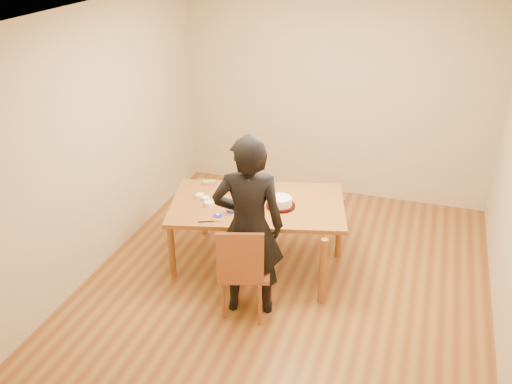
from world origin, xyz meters
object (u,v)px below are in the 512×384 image
(cake, at_px, (281,202))
(person, at_px, (249,227))
(dining_table, at_px, (257,205))
(dining_chair, at_px, (247,270))
(cake_plate, at_px, (281,206))

(cake, distance_m, person, 0.73)
(dining_table, relative_size, person, 1.00)
(dining_chair, distance_m, cake_plate, 0.83)
(dining_chair, height_order, cake_plate, cake_plate)
(dining_table, bearing_deg, cake_plate, -16.59)
(cake_plate, distance_m, cake, 0.05)
(cake_plate, bearing_deg, cake, 0.00)
(cake_plate, relative_size, person, 0.17)
(dining_table, distance_m, cake, 0.26)
(person, bearing_deg, dining_table, -92.64)
(dining_table, distance_m, dining_chair, 0.84)
(dining_table, relative_size, cake, 7.71)
(dining_table, height_order, dining_chair, dining_table)
(cake_plate, bearing_deg, person, -97.94)
(dining_table, height_order, cake, cake)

